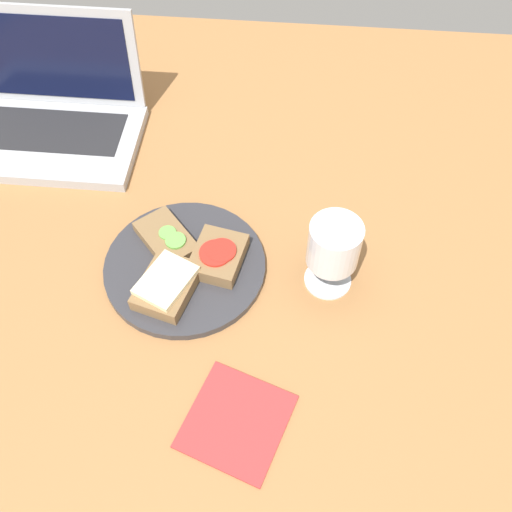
{
  "coord_description": "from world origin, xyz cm",
  "views": [
    {
      "loc": [
        9.4,
        -48.84,
        77.77
      ],
      "look_at": [
        4.84,
        0.71,
        8.0
      ],
      "focal_mm": 40.0,
      "sensor_mm": 36.0,
      "label": 1
    }
  ],
  "objects_px": {
    "sandwich_with_cucumber": "(167,238)",
    "sandwich_with_tomato": "(218,256)",
    "sandwich_with_cheese": "(167,285)",
    "plate": "(185,266)",
    "wine_glass": "(334,247)",
    "laptop": "(45,117)",
    "napkin": "(236,421)"
  },
  "relations": [
    {
      "from": "plate",
      "to": "sandwich_with_cheese",
      "type": "xyz_separation_m",
      "value": [
        -0.02,
        -0.05,
        0.02
      ]
    },
    {
      "from": "sandwich_with_tomato",
      "to": "sandwich_with_cheese",
      "type": "bearing_deg",
      "value": -138.62
    },
    {
      "from": "laptop",
      "to": "napkin",
      "type": "distance_m",
      "value": 0.67
    },
    {
      "from": "wine_glass",
      "to": "sandwich_with_cheese",
      "type": "bearing_deg",
      "value": -168.48
    },
    {
      "from": "laptop",
      "to": "napkin",
      "type": "relative_size",
      "value": 2.66
    },
    {
      "from": "sandwich_with_cheese",
      "to": "sandwich_with_cucumber",
      "type": "bearing_deg",
      "value": 101.18
    },
    {
      "from": "laptop",
      "to": "napkin",
      "type": "xyz_separation_m",
      "value": [
        0.41,
        -0.53,
        -0.04
      ]
    },
    {
      "from": "plate",
      "to": "napkin",
      "type": "distance_m",
      "value": 0.26
    },
    {
      "from": "plate",
      "to": "wine_glass",
      "type": "relative_size",
      "value": 1.94
    },
    {
      "from": "sandwich_with_cucumber",
      "to": "laptop",
      "type": "distance_m",
      "value": 0.37
    },
    {
      "from": "sandwich_with_cucumber",
      "to": "wine_glass",
      "type": "bearing_deg",
      "value": -8.94
    },
    {
      "from": "plate",
      "to": "laptop",
      "type": "height_order",
      "value": "laptop"
    },
    {
      "from": "wine_glass",
      "to": "sandwich_with_tomato",
      "type": "bearing_deg",
      "value": 176.11
    },
    {
      "from": "plate",
      "to": "laptop",
      "type": "distance_m",
      "value": 0.42
    },
    {
      "from": "sandwich_with_tomato",
      "to": "sandwich_with_cucumber",
      "type": "height_order",
      "value": "sandwich_with_tomato"
    },
    {
      "from": "plate",
      "to": "sandwich_with_tomato",
      "type": "xyz_separation_m",
      "value": [
        0.05,
        0.01,
        0.02
      ]
    },
    {
      "from": "sandwich_with_cucumber",
      "to": "laptop",
      "type": "bearing_deg",
      "value": 137.75
    },
    {
      "from": "sandwich_with_tomato",
      "to": "laptop",
      "type": "distance_m",
      "value": 0.45
    },
    {
      "from": "sandwich_with_tomato",
      "to": "napkin",
      "type": "height_order",
      "value": "sandwich_with_tomato"
    },
    {
      "from": "plate",
      "to": "laptop",
      "type": "xyz_separation_m",
      "value": [
        -0.31,
        0.29,
        0.03
      ]
    },
    {
      "from": "sandwich_with_cucumber",
      "to": "sandwich_with_tomato",
      "type": "bearing_deg",
      "value": -18.49
    },
    {
      "from": "plate",
      "to": "wine_glass",
      "type": "distance_m",
      "value": 0.24
    },
    {
      "from": "sandwich_with_cheese",
      "to": "wine_glass",
      "type": "distance_m",
      "value": 0.25
    },
    {
      "from": "sandwich_with_cucumber",
      "to": "laptop",
      "type": "relative_size",
      "value": 0.34
    },
    {
      "from": "plate",
      "to": "wine_glass",
      "type": "height_order",
      "value": "wine_glass"
    },
    {
      "from": "napkin",
      "to": "sandwich_with_tomato",
      "type": "bearing_deg",
      "value": 102.6
    },
    {
      "from": "laptop",
      "to": "sandwich_with_tomato",
      "type": "bearing_deg",
      "value": -37.56
    },
    {
      "from": "sandwich_with_cucumber",
      "to": "napkin",
      "type": "relative_size",
      "value": 0.92
    },
    {
      "from": "sandwich_with_tomato",
      "to": "napkin",
      "type": "xyz_separation_m",
      "value": [
        0.06,
        -0.25,
        -0.03
      ]
    },
    {
      "from": "plate",
      "to": "sandwich_with_cucumber",
      "type": "relative_size",
      "value": 2.11
    },
    {
      "from": "sandwich_with_cucumber",
      "to": "laptop",
      "type": "height_order",
      "value": "laptop"
    },
    {
      "from": "napkin",
      "to": "sandwich_with_cheese",
      "type": "bearing_deg",
      "value": 123.62
    }
  ]
}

